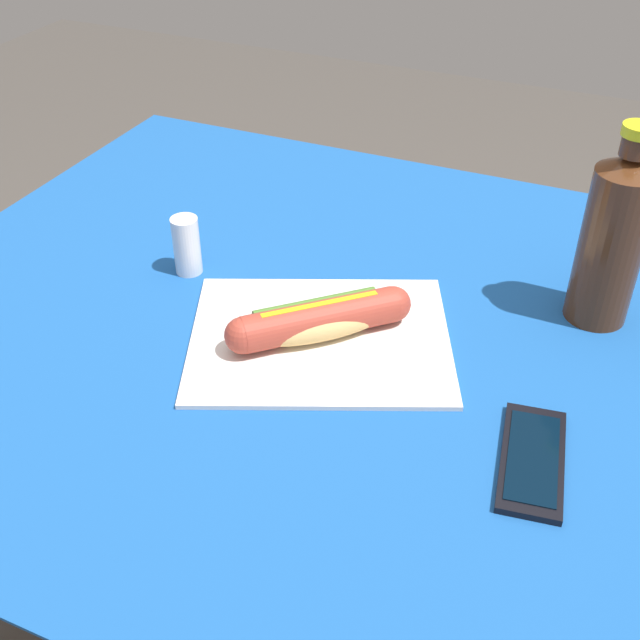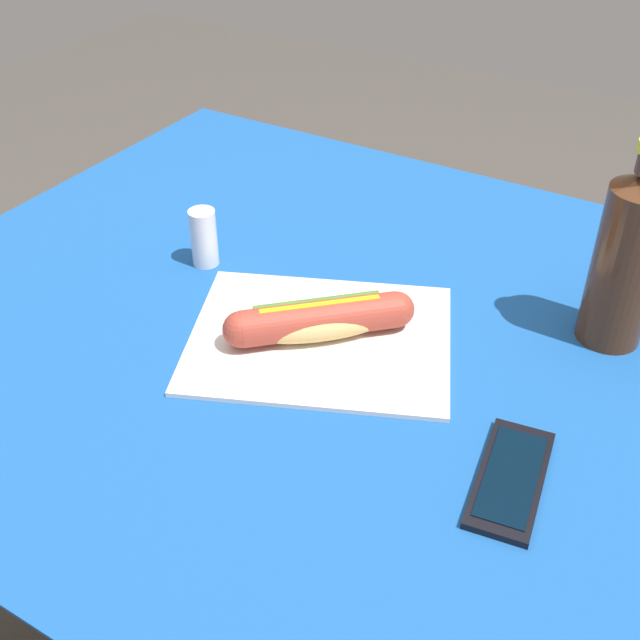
# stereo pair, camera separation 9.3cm
# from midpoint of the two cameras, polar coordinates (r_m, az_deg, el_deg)

# --- Properties ---
(dining_table) EXTENTS (1.23, 0.96, 0.73)m
(dining_table) POSITION_cam_midpoint_polar(r_m,az_deg,el_deg) (1.03, 5.70, -6.35)
(dining_table) COLOR brown
(dining_table) RESTS_ON ground
(paper_wrapper) EXTENTS (0.38, 0.35, 0.01)m
(paper_wrapper) POSITION_cam_midpoint_polar(r_m,az_deg,el_deg) (0.94, 2.81, -1.43)
(paper_wrapper) COLOR silver
(paper_wrapper) RESTS_ON dining_table
(hot_dog) EXTENTS (0.18, 0.17, 0.05)m
(hot_dog) POSITION_cam_midpoint_polar(r_m,az_deg,el_deg) (0.93, 2.84, -0.08)
(hot_dog) COLOR #DBB26B
(hot_dog) RESTS_ON paper_wrapper
(cell_phone) EXTENTS (0.08, 0.16, 0.01)m
(cell_phone) POSITION_cam_midpoint_polar(r_m,az_deg,el_deg) (0.81, 16.87, -11.02)
(cell_phone) COLOR black
(cell_phone) RESTS_ON dining_table
(soda_bottle) EXTENTS (0.08, 0.08, 0.25)m
(soda_bottle) POSITION_cam_midpoint_polar(r_m,az_deg,el_deg) (0.97, 23.92, 4.09)
(soda_bottle) COLOR #4C2814
(soda_bottle) RESTS_ON dining_table
(salt_shaker) EXTENTS (0.04, 0.04, 0.08)m
(salt_shaker) POSITION_cam_midpoint_polar(r_m,az_deg,el_deg) (1.07, -5.93, 5.86)
(salt_shaker) COLOR silver
(salt_shaker) RESTS_ON dining_table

